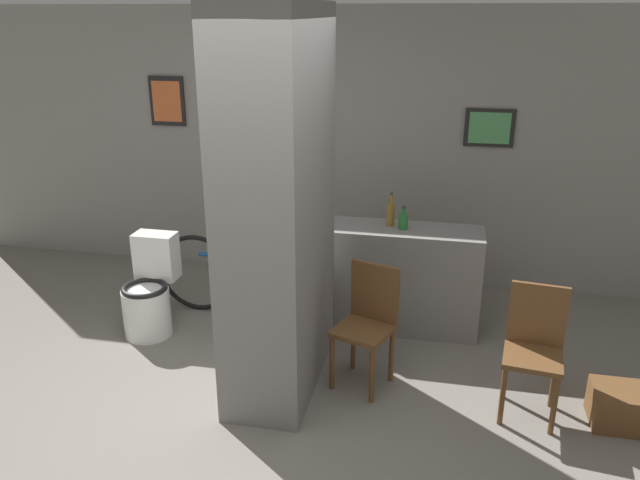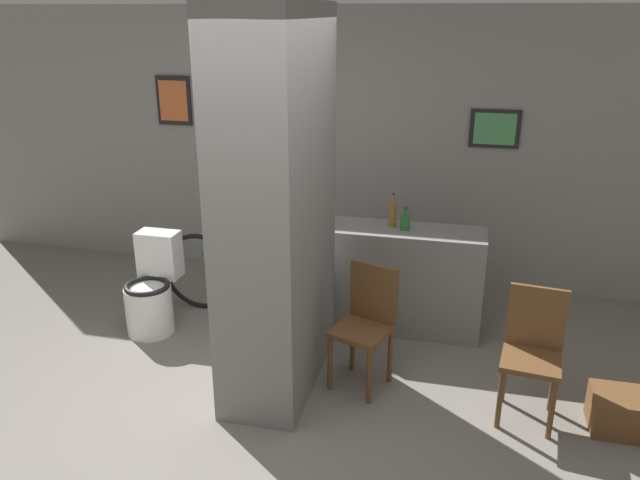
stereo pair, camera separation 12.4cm
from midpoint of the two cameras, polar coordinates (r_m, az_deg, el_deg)
ground_plane at (r=4.26m, az=-6.18°, el=-16.46°), size 14.00×14.00×0.00m
wall_back at (r=6.08m, az=1.66°, el=8.49°), size 8.00×0.09×2.60m
pillar_center at (r=4.16m, az=-3.13°, el=2.89°), size 0.57×1.21×2.60m
counter_shelf at (r=5.25m, az=8.28°, el=-3.57°), size 1.29×0.44×0.88m
toilet at (r=5.38m, az=-14.45°, el=-4.62°), size 0.39×0.55×0.80m
chair_near_pillar at (r=4.44m, az=5.04°, el=-7.38°), size 0.47×0.47×0.88m
chair_by_doorway at (r=4.33m, az=19.65°, el=-9.36°), size 0.41×0.41×0.88m
bicycle at (r=5.48m, az=-5.89°, el=-3.21°), size 1.63×0.42×0.77m
bottle_tall at (r=5.11m, az=7.36°, el=2.37°), size 0.06×0.06×0.28m
bottle_short at (r=5.05m, az=8.49°, el=1.71°), size 0.08×0.08×0.20m
floor_crate at (r=4.58m, az=26.19°, el=-13.89°), size 0.32×0.32×0.25m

